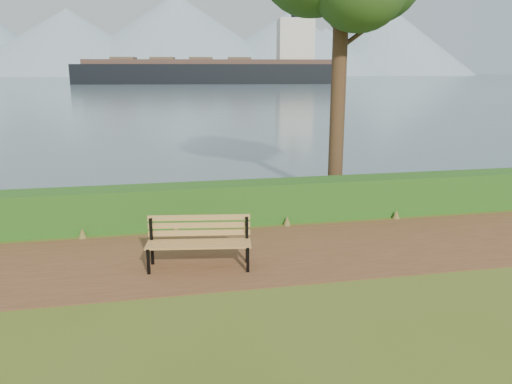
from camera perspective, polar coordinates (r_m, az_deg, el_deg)
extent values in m
plane|color=#4C5C1A|center=(10.09, -2.24, -7.85)|extent=(140.00, 140.00, 0.00)
cube|color=brown|center=(10.37, -2.52, -7.22)|extent=(40.00, 3.40, 0.01)
cube|color=#174413|center=(12.38, -4.24, -1.34)|extent=(32.00, 0.85, 1.00)
cube|color=#465D70|center=(269.30, -11.57, 12.64)|extent=(700.00, 510.00, 0.00)
cone|color=#7C93A5|center=(408.98, -20.62, 15.70)|extent=(160.00, 160.00, 48.00)
cone|color=#7C93A5|center=(415.72, -9.03, 17.30)|extent=(190.00, 190.00, 62.00)
cone|color=#7C93A5|center=(424.72, 3.79, 16.54)|extent=(170.00, 170.00, 50.00)
cone|color=#7C93A5|center=(465.86, 14.65, 16.39)|extent=(150.00, 150.00, 58.00)
cone|color=#7C93A5|center=(439.56, -13.18, 15.15)|extent=(120.00, 120.00, 35.00)
cone|color=#7C93A5|center=(460.22, 7.91, 15.60)|extent=(130.00, 130.00, 40.00)
cube|color=black|center=(9.57, -12.19, -7.80)|extent=(0.06, 0.07, 0.50)
cube|color=black|center=(9.94, -11.82, -5.57)|extent=(0.06, 0.07, 0.95)
cube|color=black|center=(9.72, -12.03, -6.10)|extent=(0.14, 0.57, 0.06)
cube|color=black|center=(9.45, -0.94, -7.77)|extent=(0.06, 0.07, 0.50)
cube|color=black|center=(9.82, -1.05, -5.51)|extent=(0.06, 0.07, 0.95)
cube|color=black|center=(9.60, -1.00, -6.04)|extent=(0.14, 0.57, 0.06)
cube|color=#A16E3E|center=(9.41, -6.63, -6.34)|extent=(1.98, 0.40, 0.04)
cube|color=#A16E3E|center=(9.54, -6.58, -6.06)|extent=(1.98, 0.40, 0.04)
cube|color=#A16E3E|center=(9.67, -6.53, -5.78)|extent=(1.98, 0.40, 0.04)
cube|color=#A16E3E|center=(9.80, -6.48, -5.51)|extent=(1.98, 0.40, 0.04)
cube|color=#A16E3E|center=(9.82, -6.48, -4.65)|extent=(1.97, 0.35, 0.11)
cube|color=#A16E3E|center=(9.77, -6.50, -3.79)|extent=(1.97, 0.35, 0.11)
cube|color=#A16E3E|center=(9.73, -6.53, -2.93)|extent=(1.97, 0.35, 0.11)
cylinder|color=#321D14|center=(14.52, 9.48, 13.89)|extent=(0.42, 0.42, 7.60)
cylinder|color=#321D14|center=(14.72, 11.42, 17.10)|extent=(1.11, 0.13, 0.83)
cylinder|color=#321D14|center=(14.54, 7.90, 19.37)|extent=(0.86, 0.40, 0.76)
cube|color=black|center=(148.12, -5.20, 12.84)|extent=(77.23, 21.68, 7.63)
cube|color=#48322B|center=(148.12, -5.24, 14.57)|extent=(71.02, 19.71, 1.31)
cube|color=silver|center=(149.98, 4.50, 16.83)|extent=(10.89, 10.18, 11.99)
cylinder|color=black|center=(150.54, 4.56, 19.52)|extent=(2.62, 2.62, 3.82)
cube|color=brown|center=(150.49, -14.89, 14.50)|extent=(7.41, 7.98, 0.87)
cube|color=brown|center=(148.95, -10.63, 14.73)|extent=(7.41, 7.98, 0.87)
cube|color=brown|center=(148.20, -6.29, 14.89)|extent=(7.41, 7.98, 0.87)
cube|color=brown|center=(148.25, -1.93, 14.96)|extent=(7.41, 7.98, 0.87)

